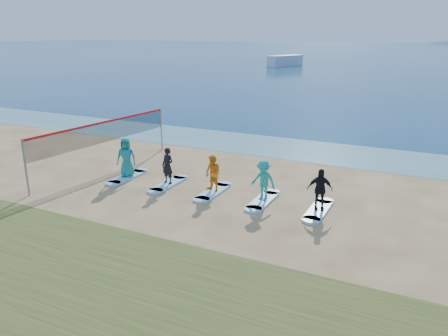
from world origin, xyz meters
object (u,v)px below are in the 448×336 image
at_px(surfboard_0, 128,177).
at_px(student_2, 213,174).
at_px(student_4, 320,189).
at_px(surfboard_2, 213,192).
at_px(surfboard_1, 168,184).
at_px(student_0, 126,157).
at_px(volleyball_net, 104,133).
at_px(surfboard_4, 318,210).
at_px(surfboard_3, 263,200).
at_px(boat_offshore_a, 285,66).
at_px(student_3, 263,180).
at_px(student_1, 168,166).

height_order(surfboard_0, student_2, student_2).
bearing_deg(student_4, surfboard_2, 160.69).
bearing_deg(surfboard_1, student_0, -180.00).
bearing_deg(volleyball_net, surfboard_0, -20.13).
distance_m(volleyball_net, student_0, 2.21).
bearing_deg(surfboard_2, surfboard_0, 180.00).
bearing_deg(surfboard_4, student_2, -180.00).
relative_size(volleyball_net, surfboard_3, 4.12).
bearing_deg(boat_offshore_a, volleyball_net, -55.44).
relative_size(surfboard_3, student_3, 1.30).
relative_size(boat_offshore_a, student_4, 5.18).
xyz_separation_m(boat_offshore_a, student_2, (21.43, -73.22, 0.89)).
height_order(student_2, student_3, student_3).
height_order(surfboard_0, student_1, student_1).
distance_m(student_2, student_4, 4.66).
bearing_deg(boat_offshore_a, student_0, -54.13).
height_order(student_0, surfboard_4, student_0).
xyz_separation_m(boat_offshore_a, student_3, (23.76, -73.22, 0.93)).
bearing_deg(student_2, surfboard_4, 18.26).
bearing_deg(surfboard_3, surfboard_4, 0.00).
bearing_deg(student_1, student_3, 9.28).
distance_m(volleyball_net, surfboard_0, 2.75).
bearing_deg(surfboard_4, student_1, -180.00).
bearing_deg(student_0, surfboard_1, -20.41).
height_order(boat_offshore_a, surfboard_1, boat_offshore_a).
bearing_deg(student_2, student_3, 18.26).
height_order(volleyball_net, surfboard_3, volleyball_net).
bearing_deg(student_3, student_2, -171.14).
relative_size(surfboard_1, student_3, 1.30).
bearing_deg(student_1, surfboard_2, 9.28).
xyz_separation_m(surfboard_4, student_4, (0.00, -0.00, 0.87)).
xyz_separation_m(student_1, surfboard_3, (4.66, 0.00, -0.88)).
height_order(student_0, surfboard_2, student_0).
bearing_deg(student_1, student_0, -170.72).
distance_m(boat_offshore_a, surfboard_0, 75.12).
bearing_deg(volleyball_net, surfboard_3, -4.48).
distance_m(boat_offshore_a, student_3, 76.99).
xyz_separation_m(surfboard_0, student_3, (7.00, 0.00, 0.89)).
height_order(boat_offshore_a, student_2, student_2).
bearing_deg(boat_offshore_a, student_1, -52.41).
distance_m(surfboard_1, student_2, 2.48).
xyz_separation_m(surfboard_1, surfboard_2, (2.33, 0.00, 0.00)).
bearing_deg(surfboard_1, boat_offshore_a, 104.62).
bearing_deg(student_2, boat_offshore_a, 124.57).
bearing_deg(surfboard_3, student_0, -180.00).
xyz_separation_m(student_0, student_4, (9.33, -0.00, -0.12)).
height_order(boat_offshore_a, surfboard_4, boat_offshore_a).
distance_m(student_1, surfboard_2, 2.49).
relative_size(surfboard_0, surfboard_4, 1.00).
distance_m(volleyball_net, student_2, 6.68).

